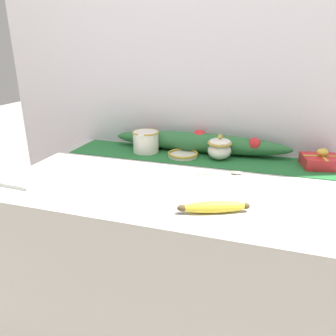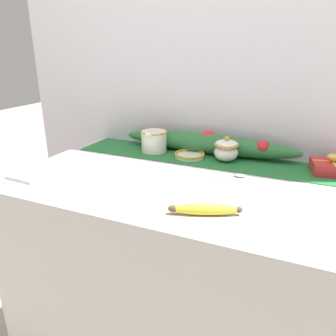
% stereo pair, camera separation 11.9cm
% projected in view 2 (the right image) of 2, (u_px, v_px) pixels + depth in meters
% --- Properties ---
extents(countertop, '(1.25, 0.76, 0.87)m').
position_uv_depth(countertop, '(179.00, 273.00, 1.39)').
color(countertop, '#B7B2AD').
rests_on(countertop, ground_plane).
extents(back_wall, '(2.05, 0.04, 2.40)m').
position_uv_depth(back_wall, '(214.00, 80.00, 1.47)').
color(back_wall, silver).
rests_on(back_wall, ground_plane).
extents(table_runner, '(1.15, 0.23, 0.00)m').
position_uv_depth(table_runner, '(202.00, 158.00, 1.45)').
color(table_runner, '#236B33').
rests_on(table_runner, countertop).
extents(cream_pitcher, '(0.12, 0.14, 0.10)m').
position_uv_depth(cream_pitcher, '(154.00, 140.00, 1.52)').
color(cream_pitcher, white).
rests_on(cream_pitcher, countertop).
extents(sugar_bowl, '(0.11, 0.11, 0.11)m').
position_uv_depth(sugar_bowl, '(226.00, 150.00, 1.40)').
color(sugar_bowl, white).
rests_on(sugar_bowl, countertop).
extents(small_dish, '(0.14, 0.14, 0.02)m').
position_uv_depth(small_dish, '(190.00, 155.00, 1.45)').
color(small_dish, white).
rests_on(small_dish, countertop).
extents(banana, '(0.21, 0.11, 0.04)m').
position_uv_depth(banana, '(205.00, 209.00, 0.96)').
color(banana, yellow).
rests_on(banana, countertop).
extents(spoon, '(0.18, 0.08, 0.01)m').
position_uv_depth(spoon, '(237.00, 175.00, 1.25)').
color(spoon, '#A89E89').
rests_on(spoon, countertop).
extents(napkin_stack, '(0.14, 0.14, 0.01)m').
position_uv_depth(napkin_stack, '(32.00, 174.00, 1.25)').
color(napkin_stack, silver).
rests_on(napkin_stack, countertop).
extents(gift_box, '(0.17, 0.15, 0.08)m').
position_uv_depth(gift_box, '(332.00, 167.00, 1.27)').
color(gift_box, red).
rests_on(gift_box, countertop).
extents(poinsettia_garland, '(0.83, 0.10, 0.10)m').
position_uv_depth(poinsettia_garland, '(207.00, 143.00, 1.50)').
color(poinsettia_garland, '#2D6B38').
rests_on(poinsettia_garland, countertop).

